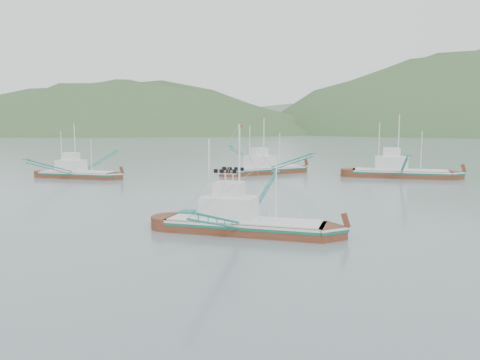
% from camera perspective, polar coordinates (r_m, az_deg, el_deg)
% --- Properties ---
extents(ground, '(1200.00, 1200.00, 0.00)m').
position_cam_1_polar(ground, '(41.20, -1.60, -5.40)').
color(ground, slate).
rests_on(ground, ground).
extents(main_boat, '(13.12, 23.22, 9.42)m').
position_cam_1_polar(main_boat, '(37.73, 0.25, -4.39)').
color(main_boat, '#592512').
rests_on(main_boat, ground).
extents(bg_boat_far, '(20.80, 22.44, 10.56)m').
position_cam_1_polar(bg_boat_far, '(82.42, 3.14, 2.34)').
color(bg_boat_far, '#592512').
rests_on(bg_boat_far, ground).
extents(bg_boat_left, '(13.12, 23.25, 9.43)m').
position_cam_1_polar(bg_boat_left, '(80.45, -19.24, 1.17)').
color(bg_boat_left, '#592512').
rests_on(bg_boat_left, ground).
extents(bg_boat_right, '(15.49, 27.52, 11.16)m').
position_cam_1_polar(bg_boat_right, '(80.90, 18.84, 1.37)').
color(bg_boat_right, '#592512').
rests_on(bg_boat_right, ground).
extents(headland_left, '(448.00, 308.00, 210.00)m').
position_cam_1_polar(headland_left, '(441.77, -14.35, 5.51)').
color(headland_left, '#36552B').
rests_on(headland_left, ground).
extents(ridge_distant, '(960.00, 400.00, 240.00)m').
position_cam_1_polar(ridge_distant, '(599.72, 13.12, 5.84)').
color(ridge_distant, slate).
rests_on(ridge_distant, ground).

